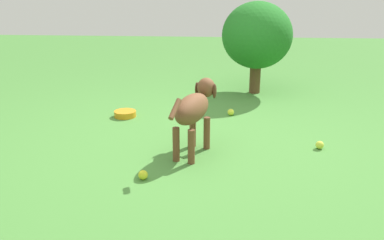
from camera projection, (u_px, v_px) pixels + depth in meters
name	position (u px, v px, depth m)	size (l,w,h in m)	color
ground	(206.00, 143.00, 3.59)	(14.00, 14.00, 0.00)	#478438
dog	(194.00, 108.00, 3.30)	(0.79, 0.36, 0.56)	brown
tennis_ball_0	(143.00, 175.00, 2.94)	(0.07, 0.07, 0.07)	yellow
tennis_ball_1	(231.00, 112.00, 4.32)	(0.07, 0.07, 0.07)	#D2E23A
tennis_ball_2	(320.00, 145.00, 3.47)	(0.07, 0.07, 0.07)	#CEDC41
water_bowl	(125.00, 114.00, 4.28)	(0.22, 0.22, 0.06)	orange
shrub_near	(257.00, 36.00, 4.99)	(0.92, 0.82, 1.08)	brown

